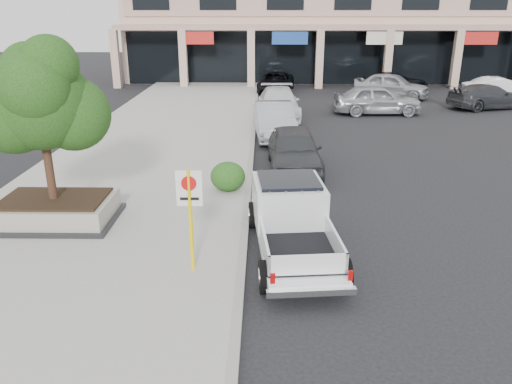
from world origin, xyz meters
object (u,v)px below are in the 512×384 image
no_parking_sign (190,207)px  lot_car_b (374,100)px  curb_car_d (276,82)px  pickup_truck (293,223)px  curb_car_a (294,150)px  lot_car_d (393,82)px  lot_car_c (488,97)px  lot_car_f (501,89)px  planter_tree (47,100)px  lot_car_a (377,99)px  planter (55,210)px  curb_car_c (278,103)px  curb_car_b (274,120)px  lot_car_e (391,85)px

no_parking_sign → lot_car_b: size_ratio=0.57×
curb_car_d → lot_car_b: bearing=-44.7°
curb_car_d → pickup_truck: bearing=-83.5°
lot_car_b → curb_car_a: bearing=134.2°
lot_car_d → lot_car_b: bearing=134.0°
lot_car_c → lot_car_f: lot_car_f is taller
lot_car_b → no_parking_sign: bearing=136.5°
planter_tree → lot_car_a: size_ratio=0.83×
curb_car_d → lot_car_c: size_ratio=1.01×
curb_car_a → lot_car_d: curb_car_a is taller
pickup_truck → lot_car_b: pickup_truck is taller
lot_car_d → no_parking_sign: bearing=133.5°
planter → lot_car_c: bearing=42.7°
lot_car_d → lot_car_c: bearing=-168.9°
lot_car_b → planter: bearing=123.1°
pickup_truck → curb_car_c: bearing=84.4°
no_parking_sign → planter_tree: bearing=145.0°
planter → planter_tree: size_ratio=0.80×
pickup_truck → lot_car_c: (12.53, 18.87, -0.09)m
curb_car_b → curb_car_d: (0.37, 13.25, -0.10)m
curb_car_c → lot_car_b: size_ratio=1.33×
curb_car_b → lot_car_b: (5.85, 6.36, -0.12)m
lot_car_a → lot_car_f: lot_car_a is taller
planter → curb_car_b: bearing=59.0°
curb_car_c → lot_car_c: size_ratio=1.09×
no_parking_sign → curb_car_d: bearing=84.7°
pickup_truck → curb_car_b: pickup_truck is taller
lot_car_e → lot_car_c: bearing=-103.1°
no_parking_sign → lot_car_b: bearing=67.5°
planter_tree → no_parking_sign: size_ratio=1.74×
curb_car_c → curb_car_d: size_ratio=1.08×
planter_tree → lot_car_d: 27.43m
curb_car_b → lot_car_e: bearing=49.5°
curb_car_a → lot_car_c: bearing=43.7°
lot_car_b → lot_car_c: bearing=-103.9°
planter → planter_tree: bearing=49.0°
curb_car_a → no_parking_sign: bearing=-110.4°
curb_car_b → curb_car_c: size_ratio=0.89×
curb_car_a → lot_car_d: size_ratio=0.88×
pickup_truck → curb_car_d: pickup_truck is taller
curb_car_b → planter: bearing=-125.5°
planter_tree → lot_car_b: 20.36m
planter → lot_car_a: bearing=52.6°
curb_car_b → planter_tree: bearing=-125.4°
planter → lot_car_c: lot_car_c is taller
planter → lot_car_c: size_ratio=0.65×
lot_car_a → lot_car_f: 9.78m
curb_car_c → lot_car_a: 5.61m
pickup_truck → curb_car_b: (-0.22, 11.65, -0.02)m
lot_car_c → lot_car_f: size_ratio=1.08×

